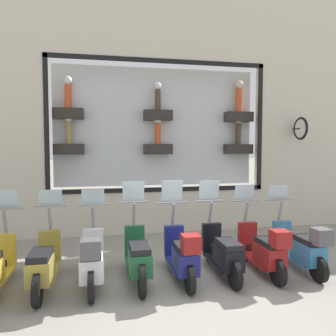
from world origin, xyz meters
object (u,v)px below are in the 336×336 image
object	(u,v)px
scooter_navy_3	(182,255)
scooter_white_5	(92,261)
scooter_olive_6	(44,265)
scooter_teal_0	(302,248)
scooter_green_4	(138,257)
scooter_black_2	(223,253)
scooter_red_1	(264,250)

from	to	relation	value
scooter_navy_3	scooter_white_5	distance (m)	1.53
scooter_olive_6	scooter_teal_0	bearing A→B (deg)	-90.87
scooter_green_4	scooter_teal_0	bearing A→B (deg)	-91.42
scooter_black_2	scooter_navy_3	size ratio (longest dim) A/B	1.00
scooter_navy_3	scooter_black_2	bearing A→B (deg)	-85.15
scooter_white_5	scooter_teal_0	bearing A→B (deg)	-90.09
scooter_red_1	scooter_olive_6	world-z (taller)	scooter_red_1
scooter_navy_3	scooter_green_4	xyz separation A→B (m)	(0.07, 0.77, -0.02)
scooter_navy_3	scooter_olive_6	world-z (taller)	scooter_navy_3
scooter_teal_0	scooter_black_2	size ratio (longest dim) A/B	1.00
scooter_black_2	scooter_teal_0	bearing A→B (deg)	-92.67
scooter_black_2	scooter_white_5	bearing A→B (deg)	91.64
scooter_black_2	scooter_green_4	distance (m)	1.53
scooter_red_1	scooter_black_2	xyz separation A→B (m)	(0.07, 0.77, -0.03)
scooter_black_2	scooter_green_4	bearing A→B (deg)	89.84
scooter_black_2	scooter_olive_6	world-z (taller)	scooter_black_2
scooter_teal_0	scooter_green_4	world-z (taller)	scooter_green_4
scooter_black_2	scooter_green_4	size ratio (longest dim) A/B	0.99
scooter_white_5	scooter_olive_6	xyz separation A→B (m)	(0.06, 0.77, -0.04)
scooter_teal_0	scooter_black_2	xyz separation A→B (m)	(0.07, 1.53, -0.03)
scooter_red_1	scooter_navy_3	bearing A→B (deg)	89.82
scooter_navy_3	scooter_olive_6	bearing A→B (deg)	88.43
scooter_red_1	scooter_olive_6	xyz separation A→B (m)	(0.07, 3.83, -0.03)
scooter_red_1	scooter_navy_3	xyz separation A→B (m)	(0.00, 1.53, 0.01)
scooter_teal_0	scooter_olive_6	size ratio (longest dim) A/B	0.99
scooter_teal_0	scooter_green_4	bearing A→B (deg)	88.58
scooter_navy_3	scooter_white_5	bearing A→B (deg)	90.03
scooter_teal_0	scooter_black_2	distance (m)	1.54
scooter_navy_3	scooter_red_1	bearing A→B (deg)	-90.18
scooter_navy_3	scooter_white_5	size ratio (longest dim) A/B	1.00
scooter_green_4	scooter_olive_6	size ratio (longest dim) A/B	1.00
scooter_white_5	scooter_navy_3	bearing A→B (deg)	-89.97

